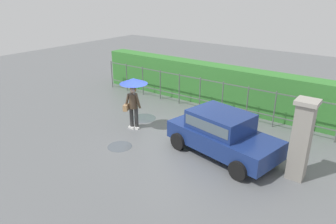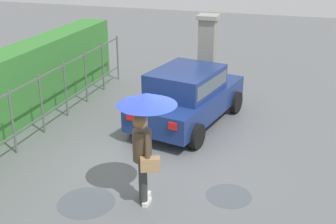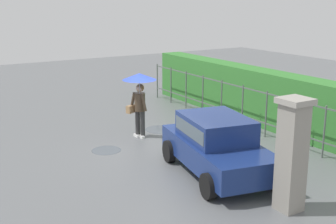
{
  "view_description": "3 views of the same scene",
  "coord_description": "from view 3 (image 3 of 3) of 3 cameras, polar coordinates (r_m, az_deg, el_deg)",
  "views": [
    {
      "loc": [
        6.44,
        -8.37,
        5.19
      ],
      "look_at": [
        0.28,
        -0.09,
        1.1
      ],
      "focal_mm": 33.32,
      "sensor_mm": 36.0,
      "label": 1
    },
    {
      "loc": [
        -7.85,
        -2.59,
        4.57
      ],
      "look_at": [
        0.33,
        0.01,
        1.1
      ],
      "focal_mm": 46.93,
      "sensor_mm": 36.0,
      "label": 2
    },
    {
      "loc": [
        10.98,
        -6.61,
        4.39
      ],
      "look_at": [
        0.61,
        -0.26,
        1.29
      ],
      "focal_mm": 48.78,
      "sensor_mm": 36.0,
      "label": 3
    }
  ],
  "objects": [
    {
      "name": "ground_plane",
      "position": [
        13.55,
        -0.42,
        -4.6
      ],
      "size": [
        40.0,
        40.0,
        0.0
      ],
      "primitive_type": "plane",
      "color": "slate"
    },
    {
      "name": "gate_pillar",
      "position": [
        9.74,
        15.21,
        -5.09
      ],
      "size": [
        0.6,
        0.6,
        2.42
      ],
      "color": "gray",
      "rests_on": "ground"
    },
    {
      "name": "puddle_far",
      "position": [
        15.46,
        -0.9,
        -2.19
      ],
      "size": [
        1.07,
        1.07,
        0.0
      ],
      "primitive_type": "cylinder",
      "color": "#4C545B",
      "rests_on": "ground"
    },
    {
      "name": "pedestrian",
      "position": [
        14.22,
        -3.61,
        2.9
      ],
      "size": [
        1.06,
        1.06,
        2.09
      ],
      "rotation": [
        0.0,
        0.0,
        -1.16
      ],
      "color": "#333333",
      "rests_on": "ground"
    },
    {
      "name": "hedge_row",
      "position": [
        16.22,
        12.01,
        1.74
      ],
      "size": [
        12.44,
        0.9,
        1.9
      ],
      "primitive_type": "cube",
      "color": "#387F33",
      "rests_on": "ground"
    },
    {
      "name": "car",
      "position": [
        11.54,
        6.11,
        -3.88
      ],
      "size": [
        3.96,
        2.43,
        1.48
      ],
      "rotation": [
        0.0,
        0.0,
        -0.2
      ],
      "color": "navy",
      "rests_on": "ground"
    },
    {
      "name": "puddle_near",
      "position": [
        13.53,
        -7.72,
        -4.76
      ],
      "size": [
        0.87,
        0.87,
        0.0
      ],
      "primitive_type": "cylinder",
      "color": "#4C545B",
      "rests_on": "ground"
    },
    {
      "name": "fence_section",
      "position": [
        15.58,
        9.29,
        0.88
      ],
      "size": [
        11.49,
        0.05,
        1.5
      ],
      "color": "#59605B",
      "rests_on": "ground"
    }
  ]
}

